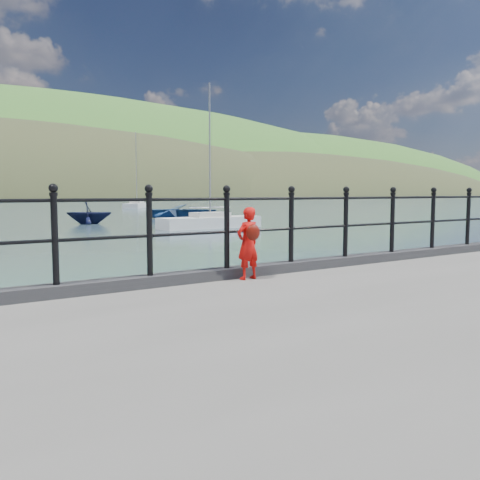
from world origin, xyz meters
TOP-DOWN VIEW (x-y plane):
  - ground at (0.00, 0.00)m, footprint 600.00×600.00m
  - kerb at (0.00, -0.15)m, footprint 60.00×0.30m
  - railing at (0.00, -0.15)m, footprint 18.11×0.11m
  - far_shore at (38.34, 239.41)m, footprint 830.00×200.00m
  - child at (0.80, -0.41)m, footprint 0.41×0.33m
  - launch_blue at (17.32, 33.24)m, footprint 7.18×6.99m
  - launch_navy at (7.92, 29.68)m, footprint 3.99×3.82m
  - sailboat_near at (12.99, 21.32)m, footprint 6.78×2.07m
  - sailboat_far at (25.56, 63.59)m, footprint 6.44×7.70m

SIDE VIEW (x-z plane):
  - far_shore at x=38.34m, z-range -100.57..55.43m
  - ground at x=0.00m, z-range 0.00..0.00m
  - sailboat_near at x=12.99m, z-range -4.25..4.93m
  - sailboat_far at x=25.56m, z-range -5.23..5.91m
  - launch_blue at x=17.32m, z-range 0.00..1.22m
  - launch_navy at x=7.92m, z-range 0.00..1.63m
  - kerb at x=0.00m, z-range 1.00..1.15m
  - child at x=0.80m, z-range 1.01..2.04m
  - railing at x=0.00m, z-range 1.23..2.42m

